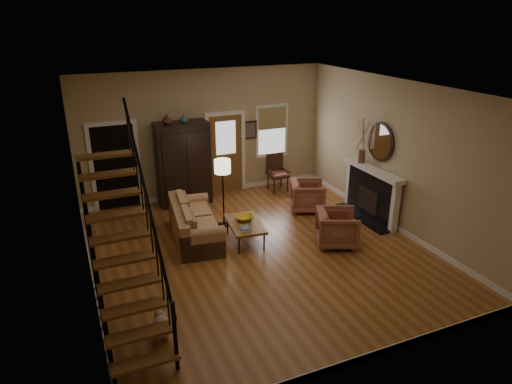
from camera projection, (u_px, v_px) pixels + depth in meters
name	position (u px, v px, depth m)	size (l,w,h in m)	color
room	(211.00, 160.00, 10.17)	(7.00, 7.33, 3.30)	#9B5B27
staircase	(121.00, 231.00, 6.64)	(0.94, 2.80, 3.20)	brown
fireplace	(373.00, 188.00, 10.68)	(0.33, 1.95, 2.30)	black
armoire	(183.00, 164.00, 11.42)	(1.30, 0.60, 2.10)	black
vase_a	(167.00, 119.00, 10.77)	(0.24, 0.24, 0.25)	#4C2619
vase_b	(184.00, 119.00, 10.93)	(0.20, 0.20, 0.21)	#334C60
sofa	(195.00, 223.00, 9.75)	(0.89, 2.06, 0.77)	tan
coffee_table	(245.00, 232.00, 9.70)	(0.66, 1.14, 0.44)	brown
bowl	(244.00, 218.00, 9.75)	(0.39, 0.39, 0.10)	gold
books	(245.00, 228.00, 9.31)	(0.21, 0.28, 0.05)	beige
armchair_left	(337.00, 228.00, 9.51)	(0.81, 0.83, 0.76)	brown
armchair_right	(308.00, 196.00, 11.21)	(0.79, 0.82, 0.74)	brown
floor_lamp	(223.00, 193.00, 10.23)	(0.36, 0.36, 1.58)	black
side_chair	(278.00, 173.00, 12.38)	(0.54, 0.54, 1.02)	#3E2413
dog	(162.00, 328.00, 6.82)	(0.28, 0.47, 0.34)	tan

